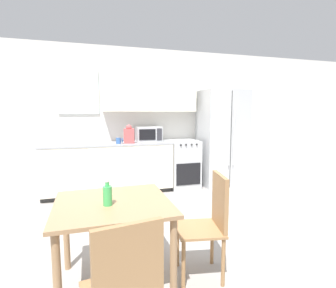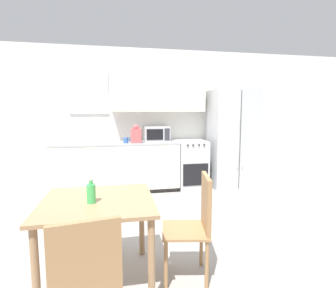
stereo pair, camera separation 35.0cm
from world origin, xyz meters
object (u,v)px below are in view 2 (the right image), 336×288
Objects in this scene: microwave at (157,134)px; drink_bottle at (91,193)px; dining_table at (98,213)px; coffee_mug at (126,140)px; dining_chair_near at (86,284)px; dining_chair_side at (196,219)px; refrigerator at (232,139)px; oven_range at (191,164)px.

microwave is 3.02m from drink_bottle.
dining_table is 4.42× the size of drink_bottle.
coffee_mug reaches higher than dining_table.
dining_table is 1.00× the size of dining_chair_near.
dining_chair_side is 0.93m from drink_bottle.
coffee_mug is 3.39m from dining_chair_near.
refrigerator is 15.80× the size of coffee_mug.
coffee_mug is 0.13× the size of dining_chair_near.
dining_chair_near is at bearing -114.87° from oven_range.
coffee_mug is at bearing 21.45° from dining_chair_side.
refrigerator is at bearing 2.74° from coffee_mug.
microwave is 2.29× the size of drink_bottle.
microwave is at bearing 71.42° from dining_table.
coffee_mug is at bearing -177.26° from refrigerator.
microwave reaches higher than dining_table.
oven_range is at bearing 177.32° from refrigerator.
dining_chair_near is 1.12m from dining_chair_side.
oven_range is 1.00× the size of dining_table.
coffee_mug is 0.13× the size of dining_table.
dining_chair_near is at bearing -125.36° from refrigerator.
oven_range is 4.43× the size of drink_bottle.
coffee_mug reaches higher than dining_chair_near.
coffee_mug is (-2.08, -0.10, 0.02)m from refrigerator.
dining_table is at bearing -97.73° from coffee_mug.
drink_bottle is (-0.39, -2.59, -0.15)m from coffee_mug.
dining_chair_side is at bearing -2.19° from drink_bottle.
refrigerator is at bearing 47.29° from dining_table.
oven_range is 1.00× the size of dining_chair_side.
microwave is 0.52× the size of dining_chair_near.
oven_range is at bearing -10.33° from microwave.
refrigerator is 3.96× the size of microwave.
dining_table is (-2.42, -2.63, -0.33)m from refrigerator.
refrigerator is 3.18m from dining_chair_side.
coffee_mug is at bearing -156.44° from microwave.
refrigerator reaches higher than dining_chair_side.
coffee_mug reaches higher than dining_chair_side.
drink_bottle is at bearing 82.91° from dining_chair_near.
dining_chair_side is at bearing -91.92° from microwave.
coffee_mug is at bearing 74.61° from dining_chair_near.
dining_table is at bearing -108.58° from microwave.
drink_bottle reaches higher than dining_table.
dining_chair_near is 4.43× the size of drink_bottle.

